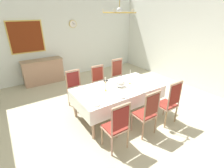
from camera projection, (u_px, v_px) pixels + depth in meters
ground at (117, 113)px, 4.56m from camera, size 6.43×6.99×0.04m
back_wall at (65, 37)px, 6.58m from camera, size 6.43×0.08×3.20m
right_wall at (196, 41)px, 5.57m from camera, size 0.08×6.99×3.20m
dining_table at (118, 90)px, 4.23m from camera, size 2.20×1.17×0.77m
tablecloth at (118, 90)px, 4.23m from camera, size 2.22×1.19×0.35m
chair_south_a at (117, 126)px, 3.15m from camera, size 0.44×0.42×1.06m
chair_north_a at (76, 89)px, 4.65m from camera, size 0.44×0.42×1.05m
chair_south_b at (147, 112)px, 3.55m from camera, size 0.44×0.42×1.08m
chair_north_b at (100, 82)px, 5.06m from camera, size 0.44×0.42×1.05m
chair_south_c at (169, 102)px, 3.92m from camera, size 0.44×0.42×1.13m
chair_north_c at (119, 77)px, 5.42m from camera, size 0.44×0.42×1.14m
soup_tureen at (120, 83)px, 4.19m from camera, size 0.25×0.25×0.21m
candlestick_west at (105, 86)px, 3.95m from camera, size 0.07×0.07×0.35m
candlestick_east at (130, 78)px, 4.32m from camera, size 0.07×0.07×0.39m
bowl_near_left at (106, 81)px, 4.51m from camera, size 0.17×0.17×0.04m
bowl_near_right at (81, 87)px, 4.14m from camera, size 0.16×0.16×0.04m
bowl_far_left at (122, 97)px, 3.70m from camera, size 0.16×0.16×0.03m
bowl_far_right at (96, 104)px, 3.41m from camera, size 0.16×0.16×0.03m
spoon_primary at (102, 82)px, 4.48m from camera, size 0.06×0.17×0.01m
spoon_secondary at (77, 89)px, 4.11m from camera, size 0.03×0.18×0.01m
sideboard at (43, 71)px, 6.24m from camera, size 1.44×0.48×0.90m
mounted_clock at (73, 24)px, 6.51m from camera, size 0.29×0.06×0.29m
framed_painting at (26, 37)px, 5.77m from camera, size 1.13×0.05×1.10m
chandelier at (119, 12)px, 3.49m from camera, size 0.72×0.71×0.66m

